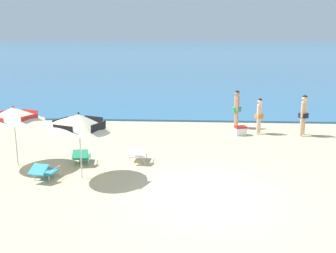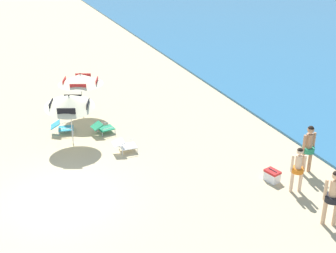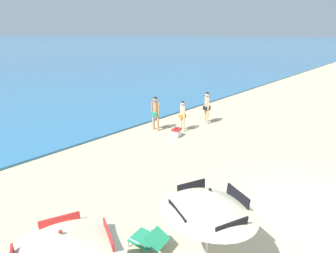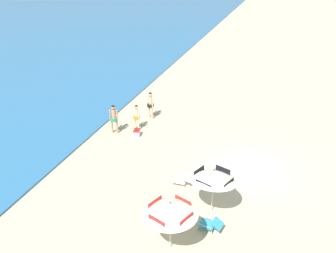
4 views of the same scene
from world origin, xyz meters
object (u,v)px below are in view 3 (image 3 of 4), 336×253
Objects in this scene: cooler_box at (176,133)px; person_standing_near_shore at (156,111)px; lounge_chair_beside_umbrella at (188,198)px; person_wading_in at (183,114)px; person_standing_beside at (207,105)px; beach_umbrella_striped_second at (62,245)px; lounge_chair_under_umbrella at (149,239)px; beach_umbrella_striped_main at (209,201)px.

person_standing_near_shore is at bearing 91.22° from cooler_box.
lounge_chair_beside_umbrella is 0.57× the size of person_wading_in.
person_standing_beside is at bearing 30.95° from lounge_chair_beside_umbrella.
beach_umbrella_striped_second reaches higher than lounge_chair_under_umbrella.
person_wading_in is at bearing -51.29° from person_standing_near_shore.
beach_umbrella_striped_main is at bearing -134.64° from cooler_box.
beach_umbrella_striped_second is 3.71× the size of cooler_box.
lounge_chair_under_umbrella is at bearing -136.09° from person_standing_near_shore.
lounge_chair_beside_umbrella is at bearing -149.05° from person_standing_beside.
person_standing_near_shore is 3.14× the size of cooler_box.
lounge_chair_under_umbrella is 7.16m from cooler_box.
lounge_chair_under_umbrella reaches higher than cooler_box.
person_standing_beside reaches higher than cooler_box.
beach_umbrella_striped_main is at bearing -145.28° from person_standing_beside.
cooler_box is at bearing -158.72° from person_wading_in.
person_standing_near_shore reaches higher than cooler_box.
person_standing_beside is at bearing 2.41° from cooler_box.
beach_umbrella_striped_main reaches higher than person_standing_beside.
beach_umbrella_striped_second is at bearing -156.41° from person_standing_beside.
beach_umbrella_striped_second reaches higher than person_wading_in.
beach_umbrella_striped_main is at bearing -137.08° from person_wading_in.
person_standing_near_shore is (7.84, 5.88, -0.71)m from beach_umbrella_striped_second.
lounge_chair_under_umbrella is at bearing -145.93° from person_wading_in.
beach_umbrella_striped_main is 3.72× the size of cooler_box.
lounge_chair_under_umbrella is 0.54× the size of person_standing_beside.
beach_umbrella_striped_main reaches higher than cooler_box.
beach_umbrella_striped_main is 2.20× the size of lounge_chair_under_umbrella.
beach_umbrella_striped_main reaches higher than beach_umbrella_striped_second.
cooler_box is (-0.83, -0.32, -0.71)m from person_wading_in.
beach_umbrella_striped_second reaches higher than lounge_chair_beside_umbrella.
person_wading_in reaches higher than cooler_box.
beach_umbrella_striped_second is 9.82m from person_standing_near_shore.
cooler_box is at bearing -88.78° from person_standing_near_shore.
person_standing_beside is at bearing -6.58° from person_wading_in.
lounge_chair_beside_umbrella is at bearing -138.87° from person_wading_in.
person_standing_near_shore reaches higher than lounge_chair_under_umbrella.
person_standing_beside reaches higher than person_wading_in.
beach_umbrella_striped_main is at bearing -73.52° from lounge_chair_under_umbrella.
cooler_box is (3.96, 3.86, -0.08)m from lounge_chair_beside_umbrella.
person_wading_in is (4.80, 4.19, 0.63)m from lounge_chair_beside_umbrella.
lounge_chair_under_umbrella is at bearing -144.35° from cooler_box.
lounge_chair_under_umbrella is at bearing 8.63° from beach_umbrella_striped_second.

